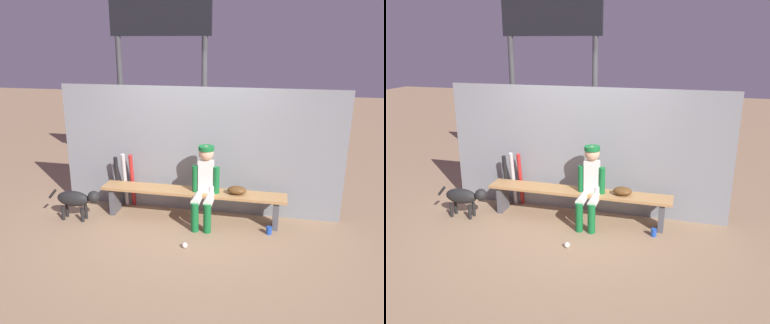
% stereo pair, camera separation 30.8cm
% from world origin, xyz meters
% --- Properties ---
extents(ground_plane, '(30.00, 30.00, 0.00)m').
position_xyz_m(ground_plane, '(0.00, 0.00, 0.00)').
color(ground_plane, '#937556').
extents(chainlink_fence, '(4.41, 0.03, 1.98)m').
position_xyz_m(chainlink_fence, '(0.00, 0.36, 0.99)').
color(chainlink_fence, gray).
rests_on(chainlink_fence, ground_plane).
extents(dugout_bench, '(2.81, 0.36, 0.47)m').
position_xyz_m(dugout_bench, '(0.00, 0.00, 0.37)').
color(dugout_bench, '#AD7F4C').
rests_on(dugout_bench, ground_plane).
extents(player_seated, '(0.41, 0.55, 1.18)m').
position_xyz_m(player_seated, '(0.21, -0.11, 0.64)').
color(player_seated, silver).
rests_on(player_seated, ground_plane).
extents(baseball_glove, '(0.28, 0.20, 0.12)m').
position_xyz_m(baseball_glove, '(0.68, 0.00, 0.53)').
color(baseball_glove, '#593819').
rests_on(baseball_glove, dugout_bench).
extents(bat_aluminum_red, '(0.11, 0.25, 0.92)m').
position_xyz_m(bat_aluminum_red, '(-1.05, 0.26, 0.46)').
color(bat_aluminum_red, '#B22323').
rests_on(bat_aluminum_red, ground_plane).
extents(bat_aluminum_silver, '(0.11, 0.26, 0.94)m').
position_xyz_m(bat_aluminum_silver, '(-1.15, 0.21, 0.47)').
color(bat_aluminum_silver, '#B7B7BC').
rests_on(bat_aluminum_silver, ground_plane).
extents(bat_aluminum_black, '(0.09, 0.17, 0.87)m').
position_xyz_m(bat_aluminum_black, '(-1.29, 0.21, 0.44)').
color(bat_aluminum_black, black).
rests_on(bat_aluminum_black, ground_plane).
extents(baseball, '(0.07, 0.07, 0.07)m').
position_xyz_m(baseball, '(0.09, -0.88, 0.04)').
color(baseball, white).
rests_on(baseball, ground_plane).
extents(cup_on_ground, '(0.08, 0.08, 0.11)m').
position_xyz_m(cup_on_ground, '(1.17, -0.25, 0.06)').
color(cup_on_ground, '#1E47AD').
rests_on(cup_on_ground, ground_plane).
extents(cup_on_bench, '(0.08, 0.08, 0.11)m').
position_xyz_m(cup_on_bench, '(0.30, -0.04, 0.53)').
color(cup_on_bench, silver).
rests_on(cup_on_bench, dugout_bench).
extents(scoreboard, '(2.08, 0.27, 3.93)m').
position_xyz_m(scoreboard, '(-0.83, 1.45, 2.75)').
color(scoreboard, '#3F3F42').
rests_on(scoreboard, ground_plane).
extents(dog, '(0.84, 0.20, 0.49)m').
position_xyz_m(dog, '(-1.71, -0.38, 0.34)').
color(dog, black).
rests_on(dog, ground_plane).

